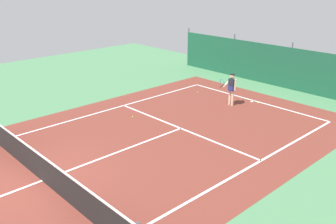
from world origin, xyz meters
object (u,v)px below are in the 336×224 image
at_px(tennis_player, 232,87).
at_px(tennis_ball_midcourt, 133,117).
at_px(tennis_net, 41,167).
at_px(parked_car, 322,71).
at_px(tennis_ball_near_player, 197,92).
at_px(tennis_ball_by_sideline, 258,103).

bearing_deg(tennis_player, tennis_ball_midcourt, 75.02).
bearing_deg(tennis_ball_midcourt, tennis_net, -66.51).
bearing_deg(parked_car, tennis_ball_near_player, 66.16).
height_order(tennis_ball_near_player, tennis_ball_midcourt, same).
bearing_deg(tennis_ball_midcourt, tennis_ball_by_sideline, 64.91).
height_order(tennis_player, tennis_ball_near_player, tennis_player).
relative_size(tennis_ball_midcourt, tennis_ball_by_sideline, 1.00).
bearing_deg(tennis_player, parked_car, -93.50).
height_order(tennis_net, tennis_ball_midcourt, tennis_net).
bearing_deg(tennis_ball_near_player, tennis_net, -74.32).
relative_size(tennis_player, tennis_ball_near_player, 24.85).
relative_size(tennis_ball_near_player, parked_car, 0.02).
bearing_deg(tennis_net, tennis_ball_near_player, 105.68).
distance_m(tennis_net, tennis_player, 10.48).
bearing_deg(tennis_ball_midcourt, parked_car, 73.75).
bearing_deg(tennis_net, tennis_ball_midcourt, 113.49).
distance_m(tennis_net, tennis_ball_midcourt, 6.20).
bearing_deg(tennis_player, tennis_ball_by_sideline, -114.82).
xyz_separation_m(tennis_net, tennis_ball_near_player, (-3.02, 10.76, -0.48)).
height_order(tennis_ball_by_sideline, parked_car, parked_car).
xyz_separation_m(tennis_ball_midcourt, parked_car, (3.42, 11.75, 0.81)).
relative_size(tennis_net, parked_car, 2.31).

